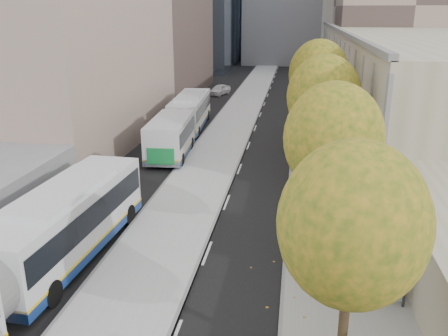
% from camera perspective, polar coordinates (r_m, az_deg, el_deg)
% --- Properties ---
extents(bus_platform, '(4.25, 150.00, 0.15)m').
position_cam_1_polar(bus_platform, '(43.29, 0.69, 4.71)').
color(bus_platform, '#A5A5A5').
rests_on(bus_platform, ground).
extents(sidewalk, '(4.75, 150.00, 0.08)m').
position_cam_1_polar(sidewalk, '(42.95, 11.35, 4.19)').
color(sidewalk, gray).
rests_on(sidewalk, ground).
extents(building_tan, '(18.00, 92.00, 8.00)m').
position_cam_1_polar(building_tan, '(72.20, 19.95, 12.34)').
color(building_tan, '#9C997C').
rests_on(building_tan, ground).
extents(bus_shelter, '(1.90, 4.40, 2.53)m').
position_cam_1_polar(bus_shelter, '(19.76, 18.85, -7.06)').
color(bus_shelter, '#383A3F').
rests_on(bus_shelter, sidewalk).
extents(tree_b, '(4.00, 4.00, 6.97)m').
position_cam_1_polar(tree_b, '(12.90, 15.23, -6.66)').
color(tree_b, black).
rests_on(tree_b, sidewalk).
extents(tree_c, '(4.20, 4.20, 7.28)m').
position_cam_1_polar(tree_c, '(20.36, 13.02, 3.42)').
color(tree_c, black).
rests_on(tree_c, sidewalk).
extents(tree_d, '(4.40, 4.40, 7.60)m').
position_cam_1_polar(tree_d, '(29.10, 11.91, 8.38)').
color(tree_d, black).
rests_on(tree_d, sidewalk).
extents(tree_e, '(4.60, 4.60, 7.92)m').
position_cam_1_polar(tree_e, '(37.96, 11.31, 11.03)').
color(tree_e, black).
rests_on(tree_e, sidewalk).
extents(bus_near, '(3.68, 18.66, 3.09)m').
position_cam_1_polar(bus_near, '(18.63, -24.68, -11.16)').
color(bus_near, silver).
rests_on(bus_near, ground).
extents(bus_far, '(3.66, 17.65, 2.92)m').
position_cam_1_polar(bus_far, '(40.02, -4.97, 5.73)').
color(bus_far, silver).
rests_on(bus_far, ground).
extents(distant_car, '(2.77, 4.21, 1.33)m').
position_cam_1_polar(distant_car, '(61.59, -0.55, 9.40)').
color(distant_car, silver).
rests_on(distant_car, ground).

